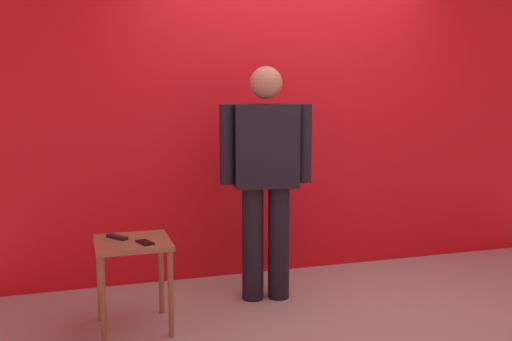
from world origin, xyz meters
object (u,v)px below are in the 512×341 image
Objects in this scene: cell_phone at (145,242)px; tv_remote at (117,237)px; standing_person at (266,171)px; side_table at (133,256)px.

tv_remote reaches higher than cell_phone.
standing_person is 1.07m from cell_phone.
side_table is at bearing -75.33° from tv_remote.
standing_person is at bearing 2.49° from cell_phone.
cell_phone is at bearing -82.01° from tv_remote.
cell_phone is 0.85× the size of tv_remote.
side_table is at bearing -164.27° from standing_person.
cell_phone is at bearing -53.18° from side_table.
tv_remote is (-0.09, 0.08, 0.11)m from side_table.
standing_person is 11.97× the size of cell_phone.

